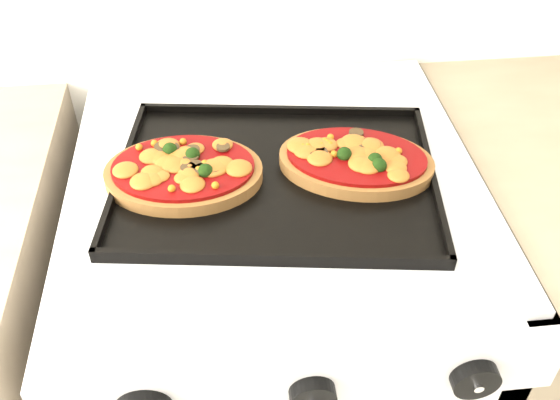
{
  "coord_description": "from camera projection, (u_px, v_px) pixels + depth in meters",
  "views": [
    {
      "loc": [
        -0.03,
        1.0,
        1.48
      ],
      "look_at": [
        0.04,
        1.63,
        0.92
      ],
      "focal_mm": 40.0,
      "sensor_mm": 36.0,
      "label": 1
    }
  ],
  "objects": [
    {
      "name": "knob_center",
      "position": [
        313.0,
        396.0,
        0.69
      ],
      "size": [
        0.05,
        0.02,
        0.05
      ],
      "primitive_type": "cylinder",
      "rotation": [
        1.57,
        0.0,
        0.0
      ],
      "color": "black",
      "rests_on": "control_panel"
    },
    {
      "name": "pizza_left",
      "position": [
        183.0,
        170.0,
        0.86
      ],
      "size": [
        0.23,
        0.18,
        0.03
      ],
      "primitive_type": null,
      "rotation": [
        0.0,
        0.0,
        -0.08
      ],
      "color": "brown",
      "rests_on": "baking_tray"
    },
    {
      "name": "knob_right",
      "position": [
        475.0,
        380.0,
        0.71
      ],
      "size": [
        0.06,
        0.02,
        0.06
      ],
      "primitive_type": "cylinder",
      "rotation": [
        1.57,
        0.0,
        0.0
      ],
      "color": "black",
      "rests_on": "control_panel"
    },
    {
      "name": "stove",
      "position": [
        277.0,
        354.0,
        1.2
      ],
      "size": [
        0.6,
        0.6,
        0.91
      ],
      "primitive_type": "cube",
      "color": "silver",
      "rests_on": "floor"
    },
    {
      "name": "baking_tray",
      "position": [
        276.0,
        175.0,
        0.88
      ],
      "size": [
        0.49,
        0.39,
        0.02
      ],
      "primitive_type": "cube",
      "rotation": [
        0.0,
        0.0,
        -0.14
      ],
      "color": "black",
      "rests_on": "stove"
    },
    {
      "name": "control_panel",
      "position": [
        304.0,
        381.0,
        0.71
      ],
      "size": [
        0.6,
        0.02,
        0.09
      ],
      "primitive_type": "cube",
      "color": "silver",
      "rests_on": "stove"
    },
    {
      "name": "pizza_right",
      "position": [
        356.0,
        159.0,
        0.88
      ],
      "size": [
        0.25,
        0.2,
        0.03
      ],
      "primitive_type": null,
      "rotation": [
        0.0,
        0.0,
        -0.29
      ],
      "color": "brown",
      "rests_on": "baking_tray"
    }
  ]
}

